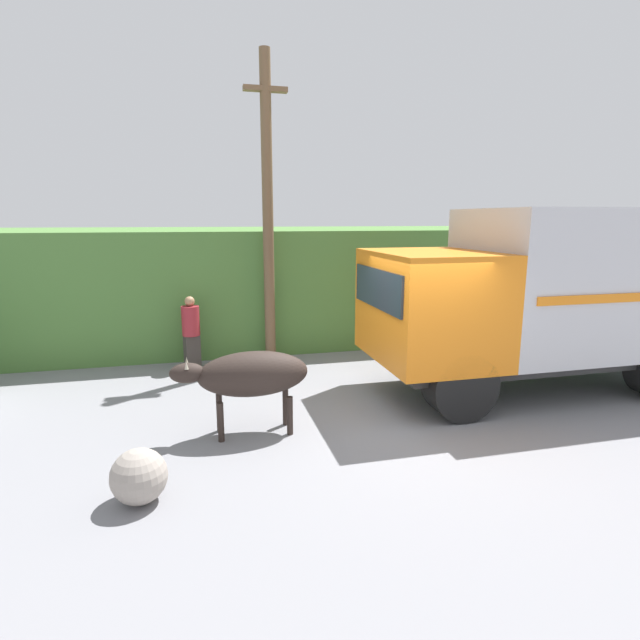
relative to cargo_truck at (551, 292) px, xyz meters
name	(u,v)px	position (x,y,z in m)	size (l,w,h in m)	color
ground_plane	(398,420)	(-3.24, -0.77, -1.82)	(60.00, 60.00, 0.00)	gray
hillside_embankment	(301,277)	(-3.24, 6.71, -0.39)	(32.00, 6.63, 2.85)	#4C7A38
cargo_truck	(551,292)	(0.00, 0.00, 0.00)	(6.32, 2.49, 3.29)	#2D2D2D
brown_cow	(250,375)	(-5.54, -0.71, -0.92)	(1.98, 0.66, 1.24)	#2D231E
pedestrian_on_hill	(191,330)	(-6.39, 2.90, -0.98)	(0.47, 0.47, 1.54)	#38332D
utility_pole	(268,208)	(-4.70, 3.06, 1.53)	(0.90, 0.23, 6.47)	brown
roadside_rock	(139,476)	(-6.95, -2.26, -1.50)	(0.63, 0.63, 0.63)	gray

